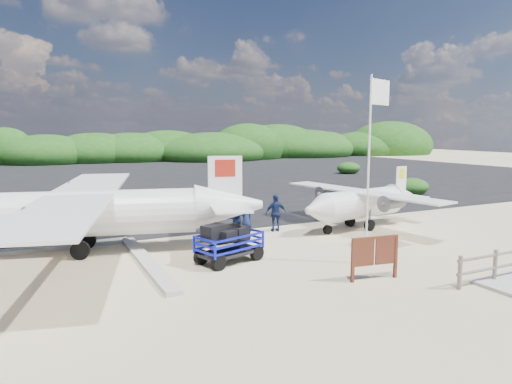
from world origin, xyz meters
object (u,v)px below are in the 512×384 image
(baggage_cart, at_px, (229,262))
(crew_c, at_px, (276,213))
(crew_a, at_px, (246,219))
(aircraft_large, at_px, (255,177))
(signboard, at_px, (374,280))
(crew_b, at_px, (235,218))
(flagpole, at_px, (365,263))

(baggage_cart, xyz_separation_m, crew_c, (3.78, 3.59, 0.84))
(crew_a, height_order, aircraft_large, aircraft_large)
(signboard, xyz_separation_m, aircraft_large, (10.41, 29.90, 0.00))
(crew_a, relative_size, aircraft_large, 0.11)
(baggage_cart, relative_size, crew_b, 1.50)
(baggage_cart, distance_m, crew_c, 5.28)
(signboard, relative_size, crew_c, 1.01)
(baggage_cart, height_order, crew_b, crew_b)
(aircraft_large, bearing_deg, flagpole, 86.00)
(crew_a, bearing_deg, signboard, 83.57)
(baggage_cart, xyz_separation_m, crew_b, (1.65, 3.35, 0.81))
(crew_c, height_order, aircraft_large, aircraft_large)
(crew_c, xyz_separation_m, aircraft_large, (9.87, 22.62, -0.84))
(signboard, distance_m, crew_a, 6.79)
(crew_b, bearing_deg, signboard, 103.24)
(crew_c, bearing_deg, crew_a, 29.58)
(flagpole, distance_m, aircraft_large, 29.94)
(baggage_cart, height_order, crew_a, crew_a)
(crew_a, bearing_deg, crew_b, -68.90)
(signboard, xyz_separation_m, crew_b, (-1.59, 7.05, 0.81))
(flagpole, distance_m, crew_b, 6.13)
(flagpole, bearing_deg, signboard, -121.19)
(crew_b, bearing_deg, flagpole, 114.88)
(flagpole, distance_m, signboard, 1.77)
(flagpole, bearing_deg, aircraft_large, 71.51)
(signboard, bearing_deg, aircraft_large, 78.92)
(baggage_cart, bearing_deg, crew_b, 45.75)
(flagpole, height_order, aircraft_large, flagpole)
(baggage_cart, xyz_separation_m, flagpole, (4.15, -2.18, 0.00))
(signboard, bearing_deg, crew_b, 110.80)
(flagpole, xyz_separation_m, signboard, (-0.92, -1.51, 0.00))
(baggage_cart, distance_m, crew_a, 3.64)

